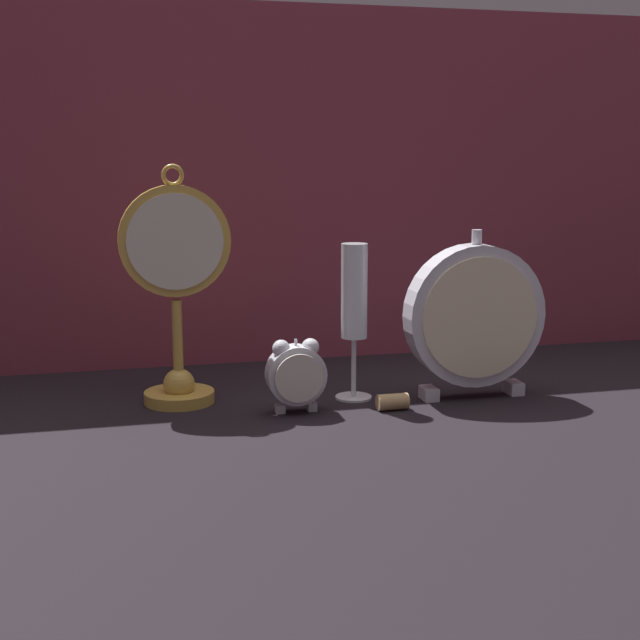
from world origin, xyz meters
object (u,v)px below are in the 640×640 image
Objects in this scene: alarm_clock_twin_bell at (296,372)px; wine_cork at (392,401)px; champagne_flute at (354,303)px; pocket_watch_on_stand at (176,293)px; mantel_clock_silver at (475,316)px.

alarm_clock_twin_bell reaches higher than wine_cork.
champagne_flute reaches higher than alarm_clock_twin_bell.
wine_cork is (0.27, -0.10, -0.14)m from pocket_watch_on_stand.
mantel_clock_silver is (0.26, 0.01, 0.06)m from alarm_clock_twin_bell.
champagne_flute is at bearing -8.83° from pocket_watch_on_stand.
mantel_clock_silver is 0.17m from champagne_flute.
alarm_clock_twin_bell is 0.13m from champagne_flute.
champagne_flute is 0.14m from wine_cork.
wine_cork is (-0.13, -0.03, -0.10)m from mantel_clock_silver.
alarm_clock_twin_bell is 0.46× the size of champagne_flute.
pocket_watch_on_stand is 0.24m from champagne_flute.
alarm_clock_twin_bell is 0.42× the size of mantel_clock_silver.
champagne_flute is (0.09, 0.05, 0.08)m from alarm_clock_twin_bell.
champagne_flute is at bearing 117.90° from wine_cork.
alarm_clock_twin_bell is at bearing -177.08° from mantel_clock_silver.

